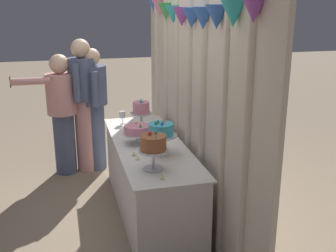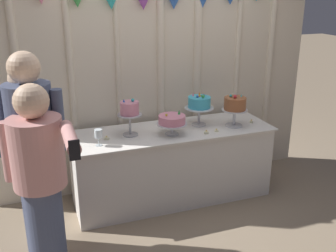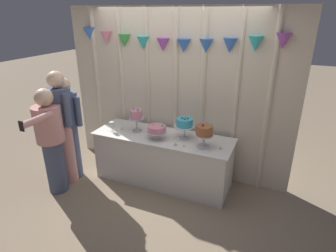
% 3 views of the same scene
% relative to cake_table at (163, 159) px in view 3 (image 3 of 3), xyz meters
% --- Properties ---
extents(ground_plane, '(24.00, 24.00, 0.00)m').
position_rel_cake_table_xyz_m(ground_plane, '(0.00, -0.10, -0.38)').
color(ground_plane, gray).
extents(draped_curtain, '(3.56, 0.19, 2.52)m').
position_rel_cake_table_xyz_m(draped_curtain, '(0.01, 0.43, 0.98)').
color(draped_curtain, beige).
rests_on(draped_curtain, ground_plane).
extents(cake_table, '(2.06, 0.69, 0.76)m').
position_rel_cake_table_xyz_m(cake_table, '(0.00, 0.00, 0.00)').
color(cake_table, white).
rests_on(cake_table, ground_plane).
extents(cake_display_leftmost, '(0.24, 0.24, 0.37)m').
position_rel_cake_table_xyz_m(cake_display_leftmost, '(-0.43, 0.01, 0.63)').
color(cake_display_leftmost, '#B2B2B7').
rests_on(cake_display_leftmost, cake_table).
extents(cake_display_midleft, '(0.30, 0.30, 0.24)m').
position_rel_cake_table_xyz_m(cake_display_midleft, '(-0.04, -0.11, 0.52)').
color(cake_display_midleft, silver).
rests_on(cake_display_midleft, cake_table).
extents(cake_display_midright, '(0.30, 0.30, 0.35)m').
position_rel_cake_table_xyz_m(cake_display_midright, '(0.32, 0.05, 0.61)').
color(cake_display_midright, silver).
rests_on(cake_display_midright, cake_table).
extents(cake_display_rightmost, '(0.27, 0.27, 0.34)m').
position_rel_cake_table_xyz_m(cake_display_rightmost, '(0.65, -0.10, 0.60)').
color(cake_display_rightmost, silver).
rests_on(cake_display_rightmost, cake_table).
extents(wine_glass, '(0.07, 0.07, 0.15)m').
position_rel_cake_table_xyz_m(wine_glass, '(-0.77, -0.16, 0.49)').
color(wine_glass, silver).
rests_on(wine_glass, cake_table).
extents(tealight_far_left, '(0.05, 0.05, 0.04)m').
position_rel_cake_table_xyz_m(tealight_far_left, '(-0.67, -0.03, 0.39)').
color(tealight_far_left, beige).
rests_on(tealight_far_left, cake_table).
extents(tealight_near_left, '(0.05, 0.05, 0.04)m').
position_rel_cake_table_xyz_m(tealight_near_left, '(0.28, -0.21, 0.39)').
color(tealight_near_left, beige).
rests_on(tealight_near_left, cake_table).
extents(tealight_near_right, '(0.04, 0.04, 0.03)m').
position_rel_cake_table_xyz_m(tealight_near_right, '(0.40, -0.19, 0.39)').
color(tealight_near_right, beige).
rests_on(tealight_near_right, cake_table).
extents(tealight_far_right, '(0.04, 0.04, 0.04)m').
position_rel_cake_table_xyz_m(tealight_far_right, '(0.87, -0.08, 0.39)').
color(tealight_far_right, beige).
rests_on(tealight_far_right, cake_table).
extents(guest_man_dark_suit, '(0.52, 0.36, 1.59)m').
position_rel_cake_table_xyz_m(guest_man_dark_suit, '(-1.34, -0.43, 0.48)').
color(guest_man_dark_suit, '#4C5675').
rests_on(guest_man_dark_suit, ground_plane).
extents(guest_man_pink_jacket, '(0.48, 0.44, 1.71)m').
position_rel_cake_table_xyz_m(guest_man_pink_jacket, '(-1.33, -0.56, 0.56)').
color(guest_man_pink_jacket, '#D6938E').
rests_on(guest_man_pink_jacket, ground_plane).
extents(guest_girl_blue_dress, '(0.51, 0.81, 1.53)m').
position_rel_cake_table_xyz_m(guest_girl_blue_dress, '(-1.30, -0.83, 0.45)').
color(guest_girl_blue_dress, '#4C5675').
rests_on(guest_girl_blue_dress, ground_plane).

